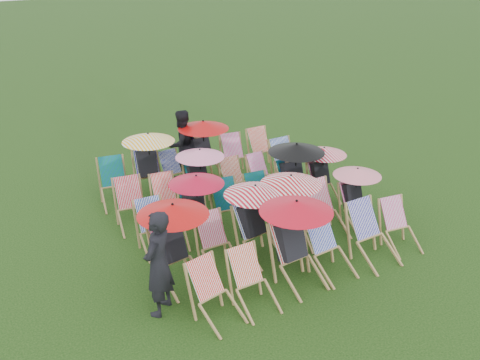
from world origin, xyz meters
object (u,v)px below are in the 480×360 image
deckchair_29 (264,150)px  person_rear (182,144)px  deckchair_5 (401,226)px  deckchair_0 (216,294)px  person_left (158,264)px

deckchair_29 → person_rear: (-2.02, 0.53, 0.36)m
deckchair_5 → person_rear: 5.51m
deckchair_0 → deckchair_29: bearing=38.4°
deckchair_0 → deckchair_29: 6.09m
deckchair_5 → person_left: (-4.61, 0.54, 0.43)m
deckchair_0 → person_left: size_ratio=0.54×
deckchair_0 → deckchair_29: size_ratio=0.98×
deckchair_29 → person_rear: bearing=167.0°
deckchair_0 → deckchair_29: deckchair_29 is taller
deckchair_5 → person_left: 4.66m
deckchair_0 → person_rear: 5.53m
deckchair_5 → deckchair_29: bearing=99.1°
person_rear → deckchair_29: bearing=154.9°
deckchair_29 → person_left: bearing=-137.1°
deckchair_5 → person_left: person_left is taller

